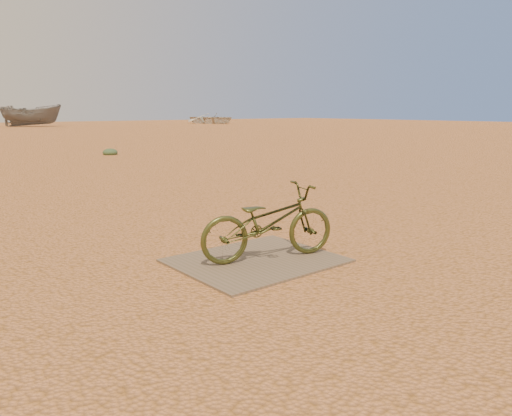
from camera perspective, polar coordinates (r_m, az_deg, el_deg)
ground at (r=5.08m, az=-0.05°, el=-6.22°), size 120.00×120.00×0.00m
plywood_board at (r=5.10m, az=0.00°, el=-6.02°), size 1.57×1.30×0.02m
bicycle at (r=5.04m, az=1.43°, el=-1.64°), size 1.53×0.87×0.76m
boat_mid_right at (r=48.96m, az=-24.27°, el=9.62°), size 5.38×3.69×1.95m
boat_far_right at (r=54.29m, az=-5.01°, el=10.18°), size 5.07×6.16×1.11m
kale_b at (r=17.75m, az=-16.32°, el=5.86°), size 0.50×0.50×0.27m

